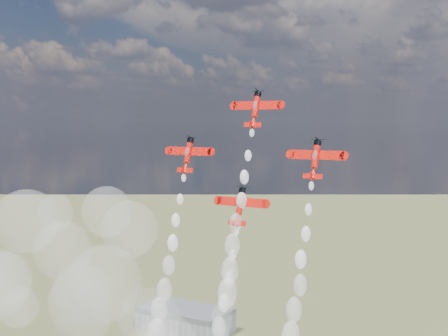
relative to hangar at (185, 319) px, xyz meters
The scene contains 7 objects.
hangar is the anchor object (origin of this frame).
plane_lead 238.77m from the hangar, 51.61° to the right, with size 11.63×4.93×8.05m.
plane_left 228.32m from the hangar, 55.63° to the right, with size 11.63×4.93×8.05m.
plane_right 245.30m from the hangar, 49.04° to the right, with size 11.63×4.93×8.05m.
plane_slot 234.62m from the hangar, 52.74° to the right, with size 11.63×4.93×8.05m.
smoke_trail_lead 232.10m from the hangar, 54.06° to the right, with size 5.42×20.69×54.70m.
drifted_smoke_cloud 179.73m from the hangar, 66.54° to the right, with size 72.11×39.66×53.36m.
Camera 1 is at (73.37, -104.97, 118.08)m, focal length 50.00 mm.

